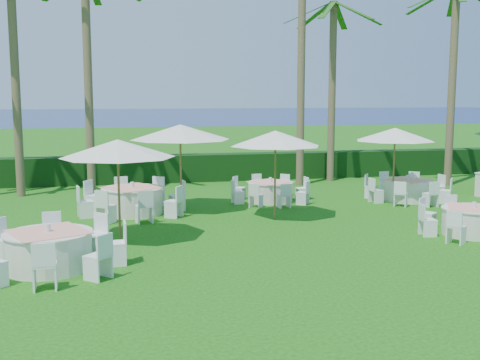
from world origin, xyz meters
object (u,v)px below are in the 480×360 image
at_px(umbrella_b, 275,138).
at_px(umbrella_c, 180,132).
at_px(banquet_table_e, 270,191).
at_px(banquet_table_c, 473,220).
at_px(banquet_table_d, 133,200).
at_px(banquet_table_a, 49,249).
at_px(umbrella_a, 118,149).
at_px(umbrella_d, 395,134).
at_px(banquet_table_f, 407,189).

distance_m(umbrella_b, umbrella_c, 3.29).
height_order(banquet_table_e, umbrella_c, umbrella_c).
distance_m(banquet_table_c, banquet_table_d, 10.35).
bearing_deg(banquet_table_d, umbrella_b, -22.21).
bearing_deg(banquet_table_a, banquet_table_d, 70.78).
xyz_separation_m(banquet_table_a, umbrella_a, (1.59, 2.24, 2.01)).
xyz_separation_m(banquet_table_a, umbrella_b, (6.37, 4.22, 2.06)).
bearing_deg(banquet_table_a, umbrella_c, 58.94).
bearing_deg(banquet_table_d, umbrella_d, 0.87).
bearing_deg(umbrella_a, umbrella_d, 21.70).
relative_size(banquet_table_f, umbrella_d, 1.09).
relative_size(banquet_table_e, umbrella_a, 0.98).
bearing_deg(banquet_table_f, banquet_table_d, -177.87).
bearing_deg(umbrella_c, banquet_table_a, -121.06).
xyz_separation_m(banquet_table_a, banquet_table_d, (2.08, 5.97, 0.01)).
height_order(umbrella_a, umbrella_d, umbrella_a).
height_order(umbrella_a, umbrella_b, umbrella_b).
distance_m(banquet_table_f, umbrella_d, 2.16).
height_order(banquet_table_d, banquet_table_f, banquet_table_d).
bearing_deg(banquet_table_e, banquet_table_d, -166.15).
bearing_deg(banquet_table_a, umbrella_b, 33.53).
bearing_deg(banquet_table_f, banquet_table_a, -152.15).
bearing_deg(banquet_table_c, umbrella_c, 145.17).
distance_m(banquet_table_d, banquet_table_e, 5.11).
distance_m(umbrella_a, umbrella_c, 4.40).
xyz_separation_m(umbrella_a, umbrella_b, (4.78, 1.98, 0.05)).
relative_size(banquet_table_e, umbrella_b, 1.03).
bearing_deg(banquet_table_e, banquet_table_a, -134.40).
distance_m(banquet_table_e, umbrella_a, 7.66).
relative_size(banquet_table_d, banquet_table_f, 1.13).
xyz_separation_m(banquet_table_e, umbrella_b, (-0.68, -2.98, 2.12)).
relative_size(banquet_table_d, umbrella_d, 1.24).
distance_m(banquet_table_c, banquet_table_e, 7.47).
relative_size(banquet_table_a, umbrella_c, 1.03).
bearing_deg(banquet_table_d, banquet_table_c, -29.16).
distance_m(banquet_table_d, banquet_table_f, 9.93).
distance_m(banquet_table_a, umbrella_c, 7.46).
height_order(banquet_table_c, banquet_table_d, banquet_table_d).
bearing_deg(banquet_table_f, banquet_table_e, 170.20).
xyz_separation_m(banquet_table_d, banquet_table_f, (9.92, 0.37, -0.05)).
xyz_separation_m(banquet_table_f, umbrella_d, (-0.68, -0.23, 2.04)).
distance_m(banquet_table_a, banquet_table_c, 11.16).
relative_size(banquet_table_a, banquet_table_c, 1.12).
bearing_deg(umbrella_a, banquet_table_e, 42.24).
bearing_deg(umbrella_c, umbrella_d, 0.04).
bearing_deg(banquet_table_e, umbrella_c, -162.08).
height_order(umbrella_b, umbrella_d, umbrella_b).
relative_size(umbrella_a, umbrella_d, 1.05).
height_order(banquet_table_f, umbrella_b, umbrella_b).
distance_m(banquet_table_e, umbrella_b, 3.72).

